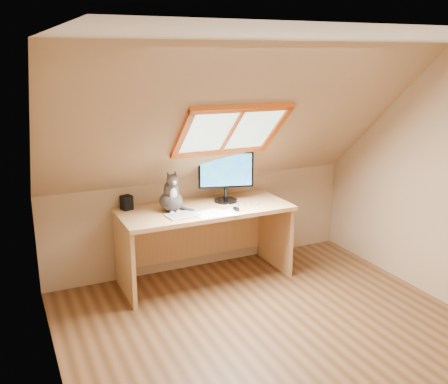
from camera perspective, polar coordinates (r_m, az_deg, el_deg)
ground at (r=4.35m, az=6.93°, el=-16.57°), size 3.50×3.50×0.00m
room_shell at (r=3.72m, az=8.38°, el=1.76°), size 3.52×3.52×2.41m
desk at (r=5.23m, az=-2.55°, el=-3.99°), size 1.75×0.77×0.80m
monitor at (r=5.20m, az=0.21°, el=2.15°), size 0.57×0.25×0.53m
cat at (r=4.95m, az=-6.05°, el=-0.51°), size 0.23×0.28×0.42m
desk_speaker at (r=5.08m, az=-11.07°, el=-1.20°), size 0.13×0.13×0.15m
graphics_tablet at (r=4.82m, az=-4.81°, el=-2.67°), size 0.32×0.24×0.01m
mouse at (r=4.98m, az=1.40°, el=-1.90°), size 0.06×0.10×0.03m
papers at (r=4.85m, az=-1.45°, el=-2.58°), size 0.35×0.30×0.01m
cables at (r=5.13m, az=1.96°, el=-1.54°), size 0.51×0.26×0.01m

